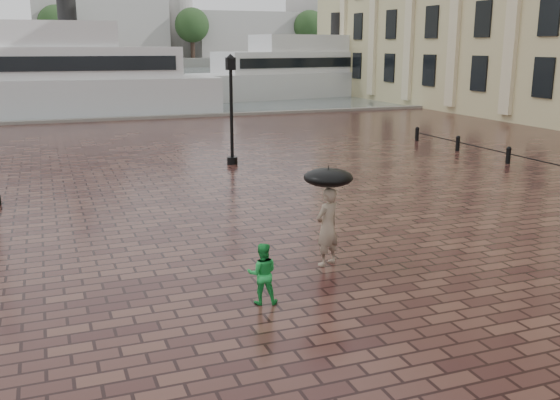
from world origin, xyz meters
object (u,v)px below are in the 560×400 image
at_px(adult_pedestrian, 327,227).
at_px(ferry_far, 312,71).
at_px(ferry_near, 24,78).
at_px(street_lamps, 24,113).
at_px(child_pedestrian, 262,273).

xyz_separation_m(adult_pedestrian, ferry_far, (19.31, 45.22, 1.50)).
bearing_deg(adult_pedestrian, ferry_far, -136.45).
bearing_deg(adult_pedestrian, ferry_near, -102.44).
xyz_separation_m(street_lamps, ferry_far, (25.79, 31.16, 0.08)).
distance_m(street_lamps, ferry_far, 40.44).
xyz_separation_m(ferry_near, ferry_far, (26.19, 9.49, -0.27)).
bearing_deg(child_pedestrian, adult_pedestrian, -126.43).
xyz_separation_m(street_lamps, adult_pedestrian, (6.48, -14.07, -1.42)).
bearing_deg(ferry_near, adult_pedestrian, -75.98).
bearing_deg(child_pedestrian, ferry_far, -97.49).
distance_m(child_pedestrian, ferry_near, 37.64).
bearing_deg(street_lamps, ferry_near, 91.06).
height_order(child_pedestrian, ferry_near, ferry_near).
relative_size(child_pedestrian, ferry_near, 0.04).
distance_m(adult_pedestrian, ferry_far, 49.19).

